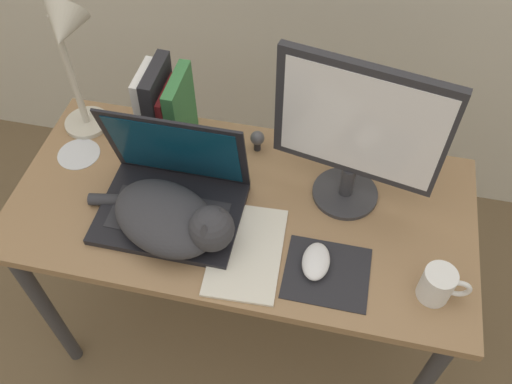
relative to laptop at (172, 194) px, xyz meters
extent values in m
cube|color=#93704C|center=(0.17, 0.04, -0.07)|extent=(1.22, 0.59, 0.03)
cylinder|color=#38383D|center=(-0.39, -0.20, -0.43)|extent=(0.04, 0.04, 0.70)
cylinder|color=#38383D|center=(-0.39, 0.29, -0.43)|extent=(0.04, 0.04, 0.70)
cylinder|color=#38383D|center=(0.73, 0.29, -0.43)|extent=(0.04, 0.04, 0.70)
cube|color=black|center=(0.00, -0.03, -0.04)|extent=(0.36, 0.26, 0.02)
cube|color=#28282D|center=(0.00, -0.04, -0.03)|extent=(0.30, 0.14, 0.00)
cube|color=black|center=(0.00, 0.07, 0.09)|extent=(0.36, 0.07, 0.26)
cube|color=#0A334C|center=(0.00, 0.07, 0.09)|extent=(0.33, 0.06, 0.23)
ellipsoid|color=#333338|center=(0.01, -0.08, 0.00)|extent=(0.34, 0.30, 0.11)
sphere|color=#333338|center=(0.13, -0.10, 0.03)|extent=(0.11, 0.11, 0.11)
cone|color=#333338|center=(0.15, -0.08, 0.07)|extent=(0.04, 0.04, 0.03)
cone|color=#333338|center=(0.13, -0.13, 0.07)|extent=(0.04, 0.04, 0.03)
cylinder|color=#333338|center=(-0.15, -0.03, -0.03)|extent=(0.14, 0.06, 0.03)
cylinder|color=#333338|center=(0.43, 0.13, -0.05)|extent=(0.17, 0.17, 0.01)
cylinder|color=#333338|center=(0.43, 0.13, 0.01)|extent=(0.04, 0.04, 0.09)
cube|color=#28282D|center=(0.43, 0.13, 0.21)|extent=(0.40, 0.10, 0.32)
cube|color=white|center=(0.44, 0.12, 0.21)|extent=(0.37, 0.08, 0.29)
cube|color=#232328|center=(0.42, -0.12, -0.05)|extent=(0.20, 0.18, 0.00)
ellipsoid|color=silver|center=(0.39, -0.10, -0.03)|extent=(0.07, 0.11, 0.03)
cube|color=white|center=(-0.13, 0.23, 0.07)|extent=(0.03, 0.13, 0.24)
cube|color=#232328|center=(-0.10, 0.23, 0.08)|extent=(0.04, 0.16, 0.26)
cube|color=maroon|center=(-0.07, 0.23, 0.05)|extent=(0.03, 0.14, 0.19)
cube|color=#387A42|center=(-0.04, 0.23, 0.07)|extent=(0.03, 0.16, 0.23)
cylinder|color=beige|center=(-0.35, 0.24, -0.04)|extent=(0.13, 0.13, 0.01)
cylinder|color=beige|center=(-0.35, 0.24, 0.14)|extent=(0.02, 0.02, 0.36)
cone|color=beige|center=(-0.30, 0.20, 0.32)|extent=(0.11, 0.13, 0.14)
cube|color=silver|center=(0.22, -0.10, -0.05)|extent=(0.19, 0.28, 0.01)
cylinder|color=#232328|center=(0.17, 0.25, -0.04)|extent=(0.02, 0.02, 0.02)
sphere|color=#4C4C51|center=(0.17, 0.25, -0.01)|extent=(0.04, 0.04, 0.04)
cylinder|color=white|center=(0.67, -0.12, -0.01)|extent=(0.08, 0.08, 0.09)
torus|color=white|center=(0.71, -0.12, -0.01)|extent=(0.06, 0.01, 0.06)
cylinder|color=silver|center=(-0.32, 0.12, -0.05)|extent=(0.12, 0.12, 0.00)
camera|label=1|loc=(0.39, -0.79, 1.08)|focal=38.00mm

